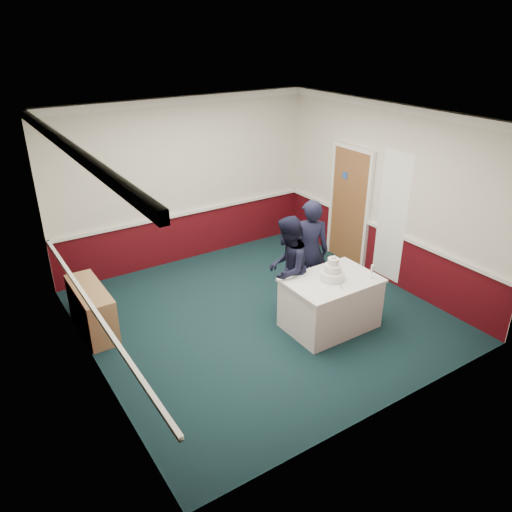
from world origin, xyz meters
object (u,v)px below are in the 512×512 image
wedding_cake (333,272)px  person_woman (309,251)px  cake_table (330,303)px  cake_knife (340,285)px  champagne_flute (372,269)px  person_man (287,269)px  sideboard (92,309)px

wedding_cake → person_woman: 0.86m
cake_table → person_woman: size_ratio=0.77×
wedding_cake → person_woman: (0.24, 0.83, -0.05)m
cake_knife → champagne_flute: size_ratio=1.07×
cake_knife → person_man: person_man is taller
sideboard → person_man: (2.59, -1.23, 0.46)m
sideboard → champagne_flute: size_ratio=5.85×
wedding_cake → person_man: person_man is taller
sideboard → person_man: person_man is taller
cake_table → person_man: (-0.38, 0.57, 0.41)m
person_man → sideboard: bearing=-64.2°
wedding_cake → cake_knife: bearing=-98.5°
champagne_flute → cake_knife: bearing=171.4°
cake_table → champagne_flute: bearing=-29.2°
wedding_cake → person_woman: size_ratio=0.21×
person_man → cake_table: bearing=84.7°
person_woman → sideboard: bearing=15.3°
sideboard → champagne_flute: (3.47, -2.09, 0.58)m
wedding_cake → champagne_flute: (0.50, -0.28, 0.03)m
cake_knife → person_woman: bearing=98.5°
cake_table → person_woman: bearing=73.8°
cake_knife → person_man: size_ratio=0.14×
cake_table → cake_knife: bearing=-98.5°
sideboard → person_woman: size_ratio=0.70×
person_woman → champagne_flute: bearing=135.5°
cake_table → wedding_cake: 0.50m
sideboard → cake_table: bearing=-31.4°
wedding_cake → person_man: bearing=123.4°
sideboard → wedding_cake: (2.97, -1.81, 0.55)m
sideboard → cake_knife: size_ratio=5.45×
cake_table → person_woman: 0.97m
person_man → person_woman: bearing=163.7°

